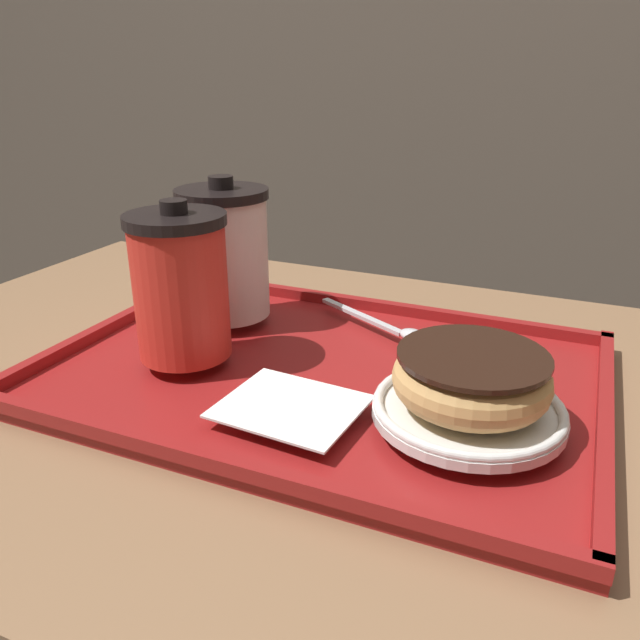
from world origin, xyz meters
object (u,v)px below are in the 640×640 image
at_px(spoon, 396,329).
at_px(coffee_cup_front, 181,285).
at_px(coffee_cup_rear, 225,252).
at_px(donut_chocolate_glazed, 471,377).

bearing_deg(spoon, coffee_cup_front, -114.95).
bearing_deg(coffee_cup_rear, donut_chocolate_glazed, -22.11).
distance_m(donut_chocolate_glazed, spoon, 0.17).
relative_size(coffee_cup_rear, donut_chocolate_glazed, 1.24).
distance_m(coffee_cup_front, coffee_cup_rear, 0.11).
xyz_separation_m(coffee_cup_front, donut_chocolate_glazed, (0.27, -0.01, -0.03)).
bearing_deg(coffee_cup_front, donut_chocolate_glazed, -2.20).
xyz_separation_m(donut_chocolate_glazed, spoon, (-0.10, 0.14, -0.03)).
bearing_deg(coffee_cup_rear, coffee_cup_front, -80.34).
distance_m(coffee_cup_front, donut_chocolate_glazed, 0.27).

